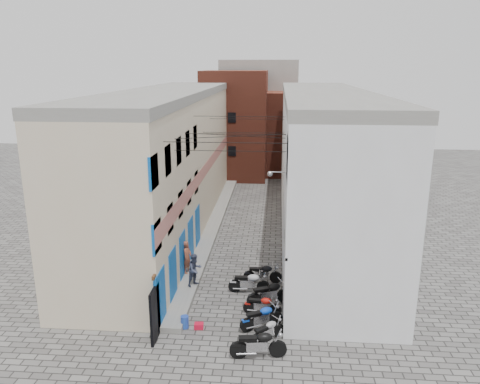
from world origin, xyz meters
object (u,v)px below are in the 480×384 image
(motorcycle_c, at_px, (262,316))
(water_jug_far, at_px, (185,322))
(motorcycle_e, at_px, (269,292))
(motorcycle_g, at_px, (262,272))
(person_a, at_px, (187,257))
(motorcycle_b, at_px, (267,330))
(motorcycle_f, at_px, (249,281))
(person_b, at_px, (195,270))
(water_jug_near, at_px, (185,323))
(motorcycle_d, at_px, (262,304))
(red_crate, at_px, (199,326))
(motorcycle_a, at_px, (258,343))

(motorcycle_c, bearing_deg, water_jug_far, -114.06)
(motorcycle_e, distance_m, motorcycle_g, 2.21)
(person_a, bearing_deg, motorcycle_e, -105.69)
(motorcycle_b, xyz_separation_m, motorcycle_g, (-0.38, 5.12, 0.07))
(motorcycle_f, relative_size, person_a, 1.17)
(motorcycle_b, distance_m, person_b, 5.47)
(person_a, distance_m, water_jug_near, 4.90)
(water_jug_near, bearing_deg, motorcycle_d, 23.25)
(motorcycle_c, distance_m, motorcycle_d, 1.13)
(person_a, bearing_deg, motorcycle_b, -127.20)
(red_crate, bearing_deg, person_a, 106.20)
(motorcycle_b, distance_m, motorcycle_g, 5.14)
(motorcycle_b, relative_size, motorcycle_d, 1.01)
(person_a, distance_m, red_crate, 5.06)
(person_a, bearing_deg, person_b, -139.68)
(motorcycle_d, xyz_separation_m, person_b, (-3.29, 2.04, 0.56))
(water_jug_near, bearing_deg, motorcycle_e, 33.17)
(red_crate, bearing_deg, motorcycle_e, 38.29)
(motorcycle_a, height_order, motorcycle_e, motorcycle_a)
(motorcycle_a, distance_m, motorcycle_f, 5.15)
(motorcycle_d, relative_size, person_b, 1.05)
(person_a, height_order, red_crate, person_a)
(motorcycle_d, bearing_deg, water_jug_far, -60.60)
(red_crate, bearing_deg, motorcycle_b, -13.97)
(motorcycle_a, height_order, motorcycle_g, motorcycle_a)
(motorcycle_a, bearing_deg, motorcycle_b, 156.54)
(water_jug_near, bearing_deg, water_jug_far, 90.00)
(motorcycle_d, xyz_separation_m, water_jug_far, (-3.14, -1.33, -0.23))
(motorcycle_c, height_order, motorcycle_e, motorcycle_e)
(motorcycle_c, relative_size, motorcycle_g, 1.00)
(motorcycle_e, distance_m, water_jug_near, 4.12)
(motorcycle_a, height_order, person_b, person_b)
(motorcycle_d, height_order, motorcycle_e, motorcycle_e)
(motorcycle_a, xyz_separation_m, motorcycle_b, (0.31, 1.08, -0.13))
(motorcycle_e, bearing_deg, motorcycle_f, -160.44)
(motorcycle_e, bearing_deg, motorcycle_a, -27.33)
(person_a, height_order, water_jug_far, person_a)
(motorcycle_d, bearing_deg, motorcycle_e, 168.60)
(motorcycle_b, height_order, water_jug_far, motorcycle_b)
(motorcycle_g, bearing_deg, water_jug_near, -36.20)
(motorcycle_c, xyz_separation_m, water_jug_near, (-3.16, -0.23, -0.32))
(motorcycle_c, height_order, motorcycle_g, motorcycle_g)
(motorcycle_d, bearing_deg, red_crate, -55.72)
(motorcycle_a, xyz_separation_m, motorcycle_f, (-0.67, 5.10, -0.04))
(motorcycle_g, height_order, water_jug_near, motorcycle_g)
(red_crate, bearing_deg, water_jug_far, 178.42)
(motorcycle_b, bearing_deg, motorcycle_a, -58.13)
(motorcycle_f, bearing_deg, water_jug_far, -36.42)
(motorcycle_d, relative_size, motorcycle_g, 0.87)
(person_a, distance_m, person_b, 1.51)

